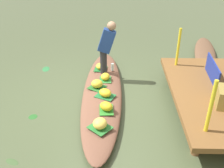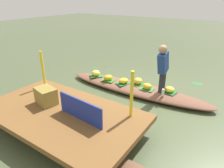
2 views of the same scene
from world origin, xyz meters
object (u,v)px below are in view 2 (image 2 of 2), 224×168
at_px(vendor_boat, 134,89).
at_px(banana_bunch_5, 170,89).
at_px(banana_bunch_0, 138,81).
at_px(banana_bunch_3, 96,73).
at_px(market_banner, 80,110).
at_px(vendor_person, 163,66).
at_px(banana_bunch_4, 124,81).
at_px(water_bottle, 163,92).
at_px(banana_bunch_1, 108,78).
at_px(produce_crate, 46,96).
at_px(banana_bunch_2, 147,86).

height_order(vendor_boat, banana_bunch_5, banana_bunch_5).
xyz_separation_m(banana_bunch_0, banana_bunch_3, (1.36, 0.15, -0.00)).
relative_size(vendor_boat, banana_bunch_5, 17.61).
bearing_deg(banana_bunch_3, market_banner, 122.29).
bearing_deg(banana_bunch_3, vendor_person, 179.32).
relative_size(vendor_boat, banana_bunch_4, 15.64).
bearing_deg(banana_bunch_0, water_bottle, 159.73).
bearing_deg(banana_bunch_5, banana_bunch_3, 3.47).
distance_m(banana_bunch_3, vendor_person, 2.17).
xyz_separation_m(banana_bunch_0, banana_bunch_1, (0.84, 0.24, -0.01)).
relative_size(banana_bunch_1, market_banner, 0.25).
distance_m(vendor_person, produce_crate, 2.75).
bearing_deg(banana_bunch_1, banana_bunch_2, -176.38).
height_order(banana_bunch_3, water_bottle, water_bottle).
distance_m(banana_bunch_1, water_bottle, 1.68).
relative_size(water_bottle, market_banner, 0.18).
distance_m(vendor_boat, banana_bunch_3, 1.34).
bearing_deg(banana_bunch_5, banana_bunch_1, 7.24).
distance_m(banana_bunch_0, banana_bunch_1, 0.87).
xyz_separation_m(banana_bunch_1, banana_bunch_5, (-1.74, -0.22, -0.01)).
height_order(banana_bunch_1, banana_bunch_3, banana_bunch_3).
relative_size(banana_bunch_4, market_banner, 0.26).
xyz_separation_m(banana_bunch_3, banana_bunch_5, (-2.26, -0.14, -0.01)).
relative_size(banana_bunch_3, banana_bunch_5, 1.05).
distance_m(banana_bunch_5, produce_crate, 2.98).
bearing_deg(banana_bunch_1, banana_bunch_4, -174.73).
bearing_deg(market_banner, banana_bunch_4, -74.44).
xyz_separation_m(vendor_boat, banana_bunch_1, (0.80, 0.12, 0.19)).
bearing_deg(water_bottle, produce_crate, 49.37).
height_order(banana_bunch_1, market_banner, market_banner).
xyz_separation_m(banana_bunch_5, vendor_person, (0.18, 0.16, 0.62)).
bearing_deg(vendor_boat, produce_crate, 67.51).
bearing_deg(banana_bunch_2, banana_bunch_3, -0.30).
relative_size(banana_bunch_5, vendor_person, 0.19).
relative_size(banana_bunch_4, vendor_person, 0.22).
height_order(banana_bunch_0, banana_bunch_4, banana_bunch_0).
xyz_separation_m(banana_bunch_5, market_banner, (0.83, 2.40, 0.32)).
relative_size(vendor_person, produce_crate, 2.82).
xyz_separation_m(vendor_boat, produce_crate, (0.88, 2.24, 0.47)).
bearing_deg(banana_bunch_2, banana_bunch_1, 3.62).
bearing_deg(banana_bunch_3, banana_bunch_4, 177.78).
relative_size(banana_bunch_2, vendor_person, 0.20).
bearing_deg(market_banner, banana_bunch_5, -104.23).
height_order(banana_bunch_4, water_bottle, water_bottle).
bearing_deg(market_banner, water_bottle, -105.12).
xyz_separation_m(banana_bunch_2, market_banner, (0.28, 2.25, 0.32)).
height_order(banana_bunch_5, market_banner, market_banner).
height_order(vendor_boat, produce_crate, produce_crate).
bearing_deg(banana_bunch_4, banana_bunch_1, 5.27).
bearing_deg(banana_bunch_2, vendor_boat, -6.82).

